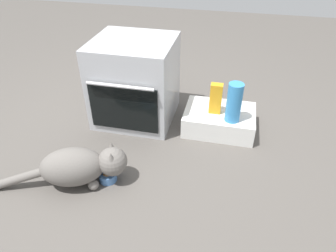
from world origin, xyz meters
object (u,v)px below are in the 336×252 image
food_bowl (108,176)px  oven (135,81)px  water_bottle (234,103)px  juice_carton (216,99)px  cat (80,166)px  pantry_cabinet (219,120)px

food_bowl → oven: bearing=93.4°
water_bottle → juice_carton: 0.16m
water_bottle → juice_carton: size_ratio=1.25×
oven → food_bowl: (0.05, -0.78, -0.30)m
water_bottle → juice_carton: water_bottle is taller
water_bottle → juice_carton: (-0.14, 0.08, -0.03)m
oven → cat: (-0.10, -0.83, -0.19)m
juice_carton → pantry_cabinet: bearing=28.0°
food_bowl → water_bottle: bearing=40.7°
cat → water_bottle: size_ratio=2.71×
oven → pantry_cabinet: 0.74m
cat → water_bottle: 1.15m
cat → juice_carton: juice_carton is taller
oven → water_bottle: size_ratio=2.21×
oven → food_bowl: size_ratio=5.79×
oven → water_bottle: bearing=-9.9°
cat → juice_carton: (0.76, 0.78, 0.15)m
water_bottle → cat: bearing=-142.2°
food_bowl → water_bottle: water_bottle is taller
water_bottle → food_bowl: bearing=-139.3°
cat → water_bottle: (0.90, 0.69, 0.18)m
oven → juice_carton: size_ratio=2.76×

